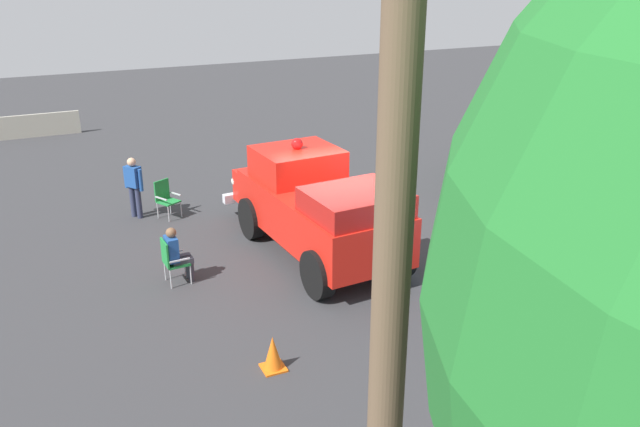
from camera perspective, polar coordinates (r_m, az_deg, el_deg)
ground_plane at (r=15.38m, az=1.85°, el=-3.78°), size 60.00×60.00×0.00m
vintage_fire_truck at (r=15.15m, az=-0.42°, el=0.75°), size 2.66×6.08×2.59m
classic_hot_rod at (r=13.55m, az=17.56°, el=-5.04°), size 3.47×4.74×1.46m
parked_pickup at (r=20.43m, az=16.45°, el=4.80°), size 4.30×4.93×1.90m
lawn_chair_near_truck at (r=14.26m, az=-12.95°, el=-3.87°), size 0.53×0.54×1.02m
lawn_chair_spare at (r=17.98m, az=-13.43°, el=1.50°), size 0.67×0.67×1.02m
spectator_seated at (r=14.24m, az=-12.48°, el=-3.38°), size 0.56×0.41×1.29m
spectator_standing at (r=18.03m, az=-16.04°, el=2.56°), size 0.45×0.58×1.68m
utility_pole at (r=4.75m, az=5.91°, el=-13.79°), size 0.49×1.69×7.40m
traffic_cone at (r=11.32m, az=-4.16°, el=-12.15°), size 0.40×0.40×0.64m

